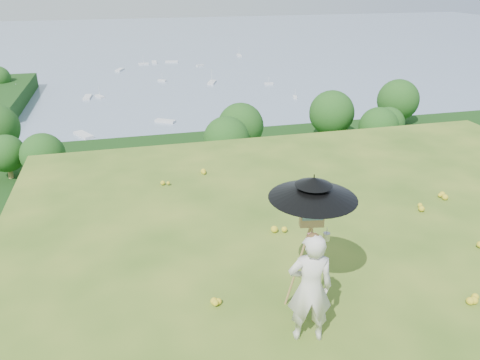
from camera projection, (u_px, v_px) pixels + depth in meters
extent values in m
plane|color=#355E1B|center=(393.00, 260.00, 8.15)|extent=(14.00, 14.00, 0.00)
cube|color=black|center=(187.00, 310.00, 50.95)|extent=(140.00, 56.00, 22.00)
cube|color=gray|center=(159.00, 205.00, 89.26)|extent=(170.00, 28.00, 8.00)
plane|color=#7489A5|center=(130.00, 57.00, 234.78)|extent=(700.00, 700.00, 0.00)
imported|color=beige|center=(310.00, 288.00, 6.11)|extent=(0.67, 0.51, 1.63)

